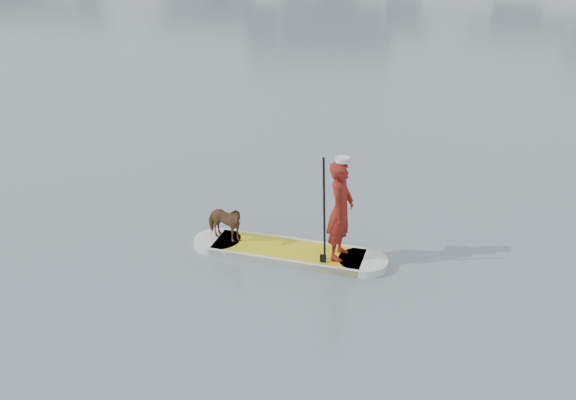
# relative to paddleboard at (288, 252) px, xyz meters

# --- Properties ---
(ground) EXTENTS (140.00, 140.00, 0.00)m
(ground) POSITION_rel_paddleboard_xyz_m (1.54, 1.13, -0.06)
(ground) COLOR slate
(ground) RESTS_ON ground
(paddleboard) EXTENTS (3.29, 1.00, 0.12)m
(paddleboard) POSITION_rel_paddleboard_xyz_m (0.00, 0.00, 0.00)
(paddleboard) COLOR yellow
(paddleboard) RESTS_ON ground
(paddler) EXTENTS (0.47, 0.64, 1.63)m
(paddler) POSITION_rel_paddleboard_xyz_m (0.85, -0.07, 0.87)
(paddler) COLOR maroon
(paddler) RESTS_ON paddleboard
(white_cap) EXTENTS (0.22, 0.22, 0.07)m
(white_cap) POSITION_rel_paddleboard_xyz_m (0.85, -0.07, 1.72)
(white_cap) COLOR silver
(white_cap) RESTS_ON paddler
(dog) EXTENTS (0.83, 0.58, 0.64)m
(dog) POSITION_rel_paddleboard_xyz_m (-1.11, 0.09, 0.38)
(dog) COLOR #53341C
(dog) RESTS_ON paddleboard
(paddle) EXTENTS (0.10, 0.30, 2.00)m
(paddle) POSITION_rel_paddleboard_xyz_m (0.63, -0.32, 0.74)
(paddle) COLOR black
(paddle) RESTS_ON ground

